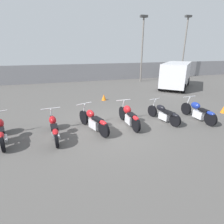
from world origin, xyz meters
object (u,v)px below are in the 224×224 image
object	(u,v)px
parked_van	(176,74)
traffic_cone_far	(104,97)
motorcycle_slot_1	(54,128)
motorcycle_slot_4	(164,114)
motorcycle_slot_3	(129,116)
traffic_cone_near	(224,109)
light_pole_left	(142,43)
motorcycle_slot_0	(1,132)
motorcycle_slot_2	(94,121)
motorcycle_slot_5	(198,111)
light_pole_right	(185,42)

from	to	relation	value
parked_van	traffic_cone_far	size ratio (longest dim) A/B	12.43
motorcycle_slot_1	motorcycle_slot_4	distance (m)	4.83
motorcycle_slot_3	traffic_cone_near	distance (m)	5.40
motorcycle_slot_3	light_pole_left	bearing A→B (deg)	59.22
motorcycle_slot_0	motorcycle_slot_2	bearing A→B (deg)	-14.95
motorcycle_slot_4	motorcycle_slot_2	bearing A→B (deg)	166.61
light_pole_left	parked_van	distance (m)	4.91
parked_van	motorcycle_slot_1	bearing A→B (deg)	-102.91
traffic_cone_far	motorcycle_slot_0	bearing A→B (deg)	-138.41
traffic_cone_near	light_pole_left	bearing A→B (deg)	89.11
light_pole_left	motorcycle_slot_5	xyz separation A→B (m)	(-2.20, -10.66, -3.35)
light_pole_right	motorcycle_slot_3	distance (m)	16.27
motorcycle_slot_5	parked_van	xyz separation A→B (m)	(3.61, 6.73, 0.76)
motorcycle_slot_4	motorcycle_slot_3	bearing A→B (deg)	164.77
traffic_cone_far	light_pole_right	bearing A→B (deg)	31.54
motorcycle_slot_0	traffic_cone_far	bearing A→B (deg)	26.50
light_pole_right	traffic_cone_near	size ratio (longest dim) A/B	15.82
light_pole_left	motorcycle_slot_4	world-z (taller)	light_pole_left
motorcycle_slot_3	parked_van	size ratio (longest dim) A/B	0.43
parked_van	traffic_cone_near	bearing A→B (deg)	-60.11
light_pole_left	motorcycle_slot_4	xyz separation A→B (m)	(-3.85, -10.36, -3.38)
motorcycle_slot_1	motorcycle_slot_4	bearing A→B (deg)	-3.54
motorcycle_slot_0	motorcycle_slot_5	size ratio (longest dim) A/B	0.97
light_pole_left	motorcycle_slot_0	distance (m)	15.09
light_pole_right	motorcycle_slot_5	bearing A→B (deg)	-124.37
motorcycle_slot_3	traffic_cone_far	xyz separation A→B (m)	(-0.02, 4.27, -0.25)
motorcycle_slot_1	traffic_cone_far	bearing A→B (deg)	49.81
light_pole_right	motorcycle_slot_0	size ratio (longest dim) A/B	3.25
light_pole_left	motorcycle_slot_4	bearing A→B (deg)	-110.37
motorcycle_slot_2	traffic_cone_far	bearing A→B (deg)	49.72
motorcycle_slot_4	motorcycle_slot_5	distance (m)	1.67
motorcycle_slot_2	traffic_cone_far	world-z (taller)	motorcycle_slot_2
light_pole_right	motorcycle_slot_1	bearing A→B (deg)	-141.48
parked_van	traffic_cone_far	world-z (taller)	parked_van
motorcycle_slot_4	traffic_cone_near	world-z (taller)	motorcycle_slot_4
motorcycle_slot_1	motorcycle_slot_3	xyz separation A→B (m)	(3.11, 0.25, 0.04)
motorcycle_slot_1	motorcycle_slot_4	world-z (taller)	motorcycle_slot_1
light_pole_left	traffic_cone_far	world-z (taller)	light_pole_left
motorcycle_slot_0	motorcycle_slot_2	xyz separation A→B (m)	(3.33, 0.01, -0.00)
motorcycle_slot_0	traffic_cone_far	distance (m)	6.53
light_pole_left	motorcycle_slot_1	xyz separation A→B (m)	(-8.67, -10.55, -3.37)
motorcycle_slot_5	traffic_cone_far	size ratio (longest dim) A/B	5.47
motorcycle_slot_4	parked_van	xyz separation A→B (m)	(5.26, 6.43, 0.79)
motorcycle_slot_4	traffic_cone_far	bearing A→B (deg)	98.46
motorcycle_slot_0	light_pole_right	bearing A→B (deg)	19.77
motorcycle_slot_2	parked_van	xyz separation A→B (m)	(8.54, 6.42, 0.76)
motorcycle_slot_1	motorcycle_slot_2	size ratio (longest dim) A/B	1.03
motorcycle_slot_0	motorcycle_slot_4	distance (m)	6.61
parked_van	motorcycle_slot_4	bearing A→B (deg)	-85.46
traffic_cone_far	motorcycle_slot_2	bearing A→B (deg)	-109.78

